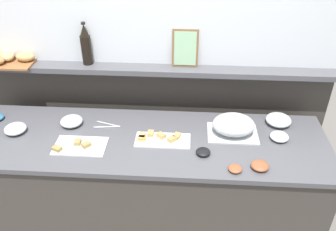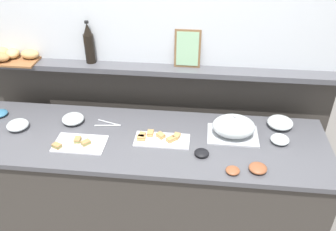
# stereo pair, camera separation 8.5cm
# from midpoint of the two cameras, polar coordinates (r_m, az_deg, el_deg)

# --- Properties ---
(ground_plane) EXTENTS (12.00, 12.00, 0.00)m
(ground_plane) POSITION_cam_midpoint_polar(r_m,az_deg,el_deg) (3.45, -2.52, -9.66)
(ground_plane) COLOR slate
(buffet_counter) EXTENTS (2.44, 0.72, 0.89)m
(buffet_counter) POSITION_cam_midpoint_polar(r_m,az_deg,el_deg) (2.71, -4.07, -11.33)
(buffet_counter) COLOR #3D3833
(buffet_counter) RESTS_ON ground_plane
(back_ledge_unit) EXTENTS (2.69, 0.22, 1.21)m
(back_ledge_unit) POSITION_cam_midpoint_polar(r_m,az_deg,el_deg) (3.00, -2.94, -1.55)
(back_ledge_unit) COLOR #3D3833
(back_ledge_unit) RESTS_ON ground_plane
(sandwich_platter_side) EXTENTS (0.37, 0.16, 0.04)m
(sandwich_platter_side) POSITION_cam_midpoint_polar(r_m,az_deg,el_deg) (2.39, -2.18, -3.76)
(sandwich_platter_side) COLOR silver
(sandwich_platter_side) RESTS_ON buffet_counter
(sandwich_platter_front) EXTENTS (0.34, 0.20, 0.04)m
(sandwich_platter_front) POSITION_cam_midpoint_polar(r_m,az_deg,el_deg) (2.42, -14.98, -4.70)
(sandwich_platter_front) COLOR silver
(sandwich_platter_front) RESTS_ON buffet_counter
(serving_cloche) EXTENTS (0.34, 0.24, 0.17)m
(serving_cloche) POSITION_cam_midpoint_polar(r_m,az_deg,el_deg) (2.44, 9.40, -1.59)
(serving_cloche) COLOR #B7BABF
(serving_cloche) RESTS_ON buffet_counter
(glass_bowl_large) EXTENTS (0.12, 0.12, 0.05)m
(glass_bowl_large) POSITION_cam_midpoint_polar(r_m,az_deg,el_deg) (2.49, 16.38, -3.29)
(glass_bowl_large) COLOR silver
(glass_bowl_large) RESTS_ON buffet_counter
(glass_bowl_medium) EXTENTS (0.15, 0.15, 0.06)m
(glass_bowl_medium) POSITION_cam_midpoint_polar(r_m,az_deg,el_deg) (2.69, -23.99, -2.00)
(glass_bowl_medium) COLOR silver
(glass_bowl_medium) RESTS_ON buffet_counter
(glass_bowl_small) EXTENTS (0.16, 0.16, 0.06)m
(glass_bowl_small) POSITION_cam_midpoint_polar(r_m,az_deg,el_deg) (2.63, -16.02, -0.92)
(glass_bowl_small) COLOR silver
(glass_bowl_small) RESTS_ON buffet_counter
(glass_bowl_extra) EXTENTS (0.18, 0.18, 0.07)m
(glass_bowl_extra) POSITION_cam_midpoint_polar(r_m,az_deg,el_deg) (2.64, 16.30, -0.74)
(glass_bowl_extra) COLOR silver
(glass_bowl_extra) RESTS_ON buffet_counter
(condiment_bowl_dark) EXTENTS (0.11, 0.11, 0.04)m
(condiment_bowl_dark) POSITION_cam_midpoint_polar(r_m,az_deg,el_deg) (2.23, 13.37, -7.78)
(condiment_bowl_dark) COLOR brown
(condiment_bowl_dark) RESTS_ON buffet_counter
(condiment_bowl_teal) EXTENTS (0.09, 0.09, 0.03)m
(condiment_bowl_teal) POSITION_cam_midpoint_polar(r_m,az_deg,el_deg) (2.19, 9.55, -8.35)
(condiment_bowl_teal) COLOR brown
(condiment_bowl_teal) RESTS_ON buffet_counter
(condiment_bowl_red) EXTENTS (0.09, 0.09, 0.03)m
(condiment_bowl_red) POSITION_cam_midpoint_polar(r_m,az_deg,el_deg) (2.28, 4.56, -5.83)
(condiment_bowl_red) COLOR black
(condiment_bowl_red) RESTS_ON buffet_counter
(serving_tongs) EXTENTS (0.19, 0.08, 0.01)m
(serving_tongs) POSITION_cam_midpoint_polar(r_m,az_deg,el_deg) (2.57, -10.45, -1.59)
(serving_tongs) COLOR #B7BABF
(serving_tongs) RESTS_ON buffet_counter
(wine_bottle_dark) EXTENTS (0.08, 0.08, 0.32)m
(wine_bottle_dark) POSITION_cam_midpoint_polar(r_m,az_deg,el_deg) (2.71, -13.84, 10.77)
(wine_bottle_dark) COLOR black
(wine_bottle_dark) RESTS_ON back_ledge_unit
(bread_basket) EXTENTS (0.41, 0.30, 0.08)m
(bread_basket) POSITION_cam_midpoint_polar(r_m,az_deg,el_deg) (2.97, -25.46, 8.20)
(bread_basket) COLOR brown
(bread_basket) RESTS_ON back_ledge_unit
(framed_picture) EXTENTS (0.19, 0.05, 0.27)m
(framed_picture) POSITION_cam_midpoint_polar(r_m,az_deg,el_deg) (2.61, 1.80, 10.64)
(framed_picture) COLOR brown
(framed_picture) RESTS_ON back_ledge_unit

